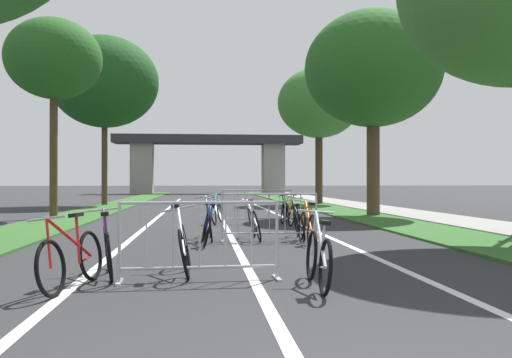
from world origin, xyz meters
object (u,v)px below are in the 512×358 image
(tree_left_cypress_far, at_px, (54,60))
(tree_right_oak_near, at_px, (373,70))
(crowd_barrier_second, at_px, (269,218))
(bicycle_purple_7, at_px, (108,250))
(bicycle_silver_2, at_px, (318,258))
(bicycle_blue_8, at_px, (207,226))
(tree_left_pine_far, at_px, (105,82))
(tree_right_pine_near, at_px, (319,103))
(bicycle_teal_10, at_px, (286,212))
(bicycle_teal_0, at_px, (217,212))
(bicycle_red_4, at_px, (72,259))
(bicycle_yellow_3, at_px, (288,213))
(bicycle_white_1, at_px, (254,222))
(crowd_barrier_third, at_px, (257,207))
(crowd_barrier_nearest, at_px, (200,242))
(bicycle_black_5, at_px, (299,223))
(bicycle_orange_9, at_px, (307,226))
(bicycle_green_6, at_px, (209,223))
(bicycle_white_11, at_px, (184,247))

(tree_left_cypress_far, height_order, tree_right_oak_near, tree_right_oak_near)
(crowd_barrier_second, relative_size, bicycle_purple_7, 1.30)
(bicycle_silver_2, relative_size, bicycle_blue_8, 0.99)
(tree_left_pine_far, height_order, tree_right_pine_near, tree_left_pine_far)
(tree_right_pine_near, relative_size, bicycle_teal_10, 4.52)
(bicycle_teal_0, xyz_separation_m, bicycle_red_4, (-2.03, -9.96, 0.01))
(crowd_barrier_second, height_order, bicycle_yellow_3, crowd_barrier_second)
(tree_left_cypress_far, height_order, bicycle_white_1, tree_left_cypress_far)
(crowd_barrier_third, bearing_deg, bicycle_blue_8, -107.25)
(tree_right_oak_near, xyz_separation_m, crowd_barrier_nearest, (-6.38, -12.60, -4.95))
(crowd_barrier_second, relative_size, bicycle_teal_10, 1.25)
(bicycle_black_5, distance_m, bicycle_orange_9, 0.85)
(crowd_barrier_third, distance_m, bicycle_silver_2, 9.79)
(bicycle_white_1, bearing_deg, bicycle_green_6, 171.00)
(bicycle_red_4, bearing_deg, tree_left_pine_far, -68.71)
(tree_left_cypress_far, height_order, bicycle_teal_0, tree_left_cypress_far)
(bicycle_white_1, relative_size, bicycle_orange_9, 1.06)
(crowd_barrier_second, relative_size, bicycle_teal_0, 1.30)
(tree_left_cypress_far, height_order, bicycle_yellow_3, tree_left_cypress_far)
(bicycle_teal_0, xyz_separation_m, bicycle_black_5, (1.74, -4.56, -0.01))
(bicycle_yellow_3, relative_size, bicycle_teal_10, 0.97)
(tree_right_pine_near, height_order, bicycle_silver_2, tree_right_pine_near)
(bicycle_blue_8, bearing_deg, tree_left_cypress_far, 120.12)
(tree_left_cypress_far, xyz_separation_m, bicycle_yellow_3, (7.76, -3.88, -5.23))
(tree_right_pine_near, height_order, crowd_barrier_third, tree_right_pine_near)
(tree_right_oak_near, xyz_separation_m, bicycle_yellow_3, (-3.80, -3.79, -5.09))
(tree_left_cypress_far, distance_m, bicycle_orange_9, 12.42)
(crowd_barrier_second, height_order, bicycle_orange_9, crowd_barrier_second)
(tree_left_cypress_far, height_order, bicycle_teal_10, tree_left_cypress_far)
(bicycle_blue_8, xyz_separation_m, bicycle_teal_10, (2.49, 5.40, -0.01))
(crowd_barrier_nearest, height_order, bicycle_orange_9, crowd_barrier_nearest)
(bicycle_silver_2, height_order, bicycle_orange_9, bicycle_silver_2)
(bicycle_blue_8, bearing_deg, bicycle_black_5, 20.89)
(crowd_barrier_nearest, distance_m, crowd_barrier_third, 9.35)
(tree_right_pine_near, relative_size, crowd_barrier_second, 3.60)
(crowd_barrier_second, xyz_separation_m, bicycle_orange_9, (0.75, -0.38, -0.15))
(bicycle_teal_0, xyz_separation_m, bicycle_blue_8, (-0.34, -5.43, 0.01))
(crowd_barrier_third, xyz_separation_m, bicycle_white_11, (-1.91, -8.62, -0.13))
(crowd_barrier_nearest, height_order, bicycle_teal_0, crowd_barrier_nearest)
(tree_left_pine_far, height_order, crowd_barrier_third, tree_left_pine_far)
(bicycle_purple_7, distance_m, bicycle_teal_10, 9.92)
(tree_right_pine_near, relative_size, crowd_barrier_nearest, 3.59)
(tree_left_cypress_far, height_order, tree_left_pine_far, tree_left_pine_far)
(bicycle_green_6, distance_m, bicycle_white_11, 4.56)
(bicycle_teal_0, bearing_deg, crowd_barrier_second, -65.55)
(tree_right_pine_near, bearing_deg, crowd_barrier_second, -105.46)
(tree_right_oak_near, height_order, crowd_barrier_second, tree_right_oak_near)
(crowd_barrier_second, distance_m, bicycle_blue_8, 1.43)
(bicycle_black_5, bearing_deg, crowd_barrier_second, -144.00)
(bicycle_green_6, bearing_deg, bicycle_silver_2, -78.14)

